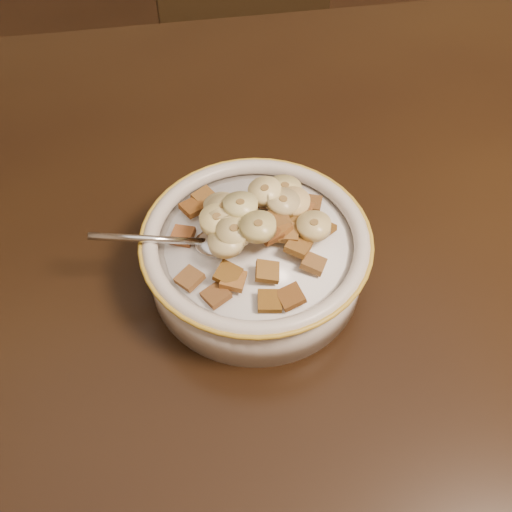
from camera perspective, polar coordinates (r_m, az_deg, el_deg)
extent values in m
cube|color=#422816|center=(1.31, 2.67, -21.46)|extent=(4.00, 4.50, 0.10)
cube|color=black|center=(0.61, 5.32, 0.79)|extent=(1.41, 0.92, 0.04)
cube|color=black|center=(1.29, 0.30, 14.54)|extent=(0.41, 0.41, 0.86)
cylinder|color=silver|center=(0.54, 0.00, -0.37)|extent=(0.20, 0.20, 0.05)
cylinder|color=white|center=(0.52, 0.00, 1.29)|extent=(0.17, 0.17, 0.00)
ellipsoid|color=silver|center=(0.52, -3.58, 1.38)|extent=(0.05, 0.04, 0.01)
cube|color=brown|center=(0.53, -2.68, 4.43)|extent=(0.03, 0.03, 0.01)
cube|color=brown|center=(0.52, -1.09, 4.37)|extent=(0.03, 0.03, 0.01)
cube|color=brown|center=(0.55, 0.72, 6.10)|extent=(0.02, 0.03, 0.01)
cube|color=brown|center=(0.49, 1.15, -1.56)|extent=(0.02, 0.02, 0.01)
cube|color=brown|center=(0.54, -6.33, 4.86)|extent=(0.03, 0.03, 0.01)
cube|color=brown|center=(0.49, -6.66, -2.24)|extent=(0.03, 0.03, 0.01)
cube|color=brown|center=(0.54, -4.44, 4.89)|extent=(0.03, 0.03, 0.01)
cube|color=brown|center=(0.54, 4.55, 4.63)|extent=(0.03, 0.03, 0.01)
cube|color=brown|center=(0.48, 1.38, -4.51)|extent=(0.02, 0.02, 0.01)
cube|color=brown|center=(0.48, -4.02, -3.92)|extent=(0.03, 0.03, 0.01)
cube|color=brown|center=(0.52, -1.90, 3.97)|extent=(0.02, 0.02, 0.01)
cube|color=brown|center=(0.55, 5.48, 5.26)|extent=(0.03, 0.03, 0.01)
cube|color=brown|center=(0.51, 2.18, 2.70)|extent=(0.03, 0.03, 0.01)
cube|color=brown|center=(0.55, -5.12, 5.83)|extent=(0.03, 0.03, 0.01)
cube|color=olive|center=(0.51, 3.19, 2.37)|extent=(0.03, 0.02, 0.01)
cube|color=#935D2D|center=(0.49, -2.28, -2.39)|extent=(0.03, 0.03, 0.01)
cube|color=brown|center=(0.48, 3.52, -4.08)|extent=(0.02, 0.02, 0.01)
cube|color=#955F2F|center=(0.56, 3.02, 6.90)|extent=(0.03, 0.03, 0.01)
cube|color=brown|center=(0.55, 1.58, 5.92)|extent=(0.02, 0.02, 0.01)
cube|color=brown|center=(0.54, 1.68, 5.61)|extent=(0.03, 0.03, 0.01)
cube|color=brown|center=(0.53, 3.98, 3.76)|extent=(0.02, 0.02, 0.01)
cube|color=brown|center=(0.53, 6.59, 2.76)|extent=(0.03, 0.03, 0.01)
cube|color=brown|center=(0.53, -3.59, 4.23)|extent=(0.03, 0.03, 0.01)
cube|color=brown|center=(0.53, -7.37, 2.01)|extent=(0.03, 0.03, 0.01)
cube|color=brown|center=(0.50, -0.36, 2.81)|extent=(0.02, 0.02, 0.01)
cube|color=brown|center=(0.52, -2.98, 3.36)|extent=(0.03, 0.03, 0.01)
cube|color=brown|center=(0.52, 2.22, 3.67)|extent=(0.02, 0.02, 0.01)
cube|color=brown|center=(0.50, 1.28, 2.29)|extent=(0.03, 0.03, 0.01)
cube|color=brown|center=(0.50, 5.78, -0.75)|extent=(0.03, 0.03, 0.01)
cube|color=olive|center=(0.54, -2.91, 4.86)|extent=(0.02, 0.02, 0.01)
cube|color=olive|center=(0.50, 4.23, 0.90)|extent=(0.03, 0.03, 0.01)
cube|color=brown|center=(0.49, -2.83, -1.82)|extent=(0.03, 0.03, 0.01)
cylinder|color=#FFD682|center=(0.53, 3.75, 5.39)|extent=(0.04, 0.04, 0.01)
cylinder|color=#FEEDA1|center=(0.53, 0.88, 6.47)|extent=(0.04, 0.03, 0.01)
cylinder|color=tan|center=(0.49, 0.23, 2.94)|extent=(0.03, 0.03, 0.01)
cylinder|color=#CEBD7E|center=(0.53, 2.72, 5.38)|extent=(0.04, 0.04, 0.01)
cylinder|color=#CEC584|center=(0.49, -3.01, 1.42)|extent=(0.04, 0.04, 0.01)
cylinder|color=#CEC380|center=(0.51, -1.57, 5.06)|extent=(0.03, 0.03, 0.01)
cylinder|color=#FFE19A|center=(0.52, -3.55, 4.95)|extent=(0.04, 0.04, 0.01)
cylinder|color=beige|center=(0.49, -2.19, 2.46)|extent=(0.04, 0.04, 0.01)
cylinder|color=#F6E19A|center=(0.50, -3.92, 3.60)|extent=(0.04, 0.04, 0.01)
cylinder|color=#E7C876|center=(0.51, 5.80, 3.01)|extent=(0.04, 0.04, 0.01)
cylinder|color=#F0D883|center=(0.54, 2.91, 6.76)|extent=(0.04, 0.04, 0.01)
cylinder|color=beige|center=(0.51, -3.20, 4.72)|extent=(0.04, 0.04, 0.01)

